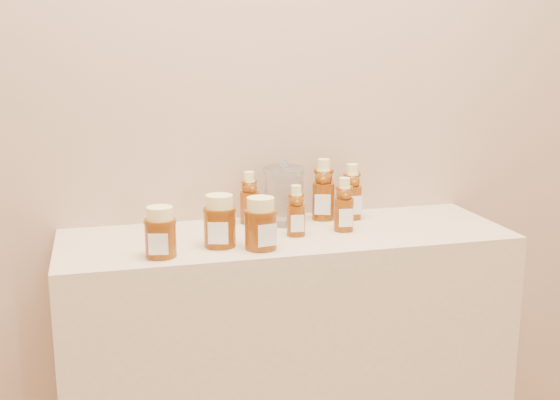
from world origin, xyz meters
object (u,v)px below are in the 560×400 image
object	(u,v)px
bear_bottle_front_left	(296,207)
glass_canister	(284,193)
display_table	(286,387)
bear_bottle_back_left	(249,194)
honey_jar_left	(160,232)

from	to	relation	value
bear_bottle_front_left	glass_canister	size ratio (longest dim) A/B	0.87
display_table	bear_bottle_back_left	bearing A→B (deg)	119.11
display_table	bear_bottle_front_left	world-z (taller)	bear_bottle_front_left
bear_bottle_front_left	honey_jar_left	size ratio (longest dim) A/B	1.25
bear_bottle_back_left	glass_canister	xyz separation A→B (m)	(0.09, -0.03, 0.00)
display_table	bear_bottle_back_left	distance (m)	0.55
glass_canister	bear_bottle_front_left	bearing A→B (deg)	-90.47
bear_bottle_back_left	honey_jar_left	size ratio (longest dim) A/B	1.36
bear_bottle_back_left	bear_bottle_front_left	distance (m)	0.18
glass_canister	display_table	bearing A→B (deg)	-100.67
bear_bottle_back_left	glass_canister	bearing A→B (deg)	-34.48
display_table	glass_canister	bearing A→B (deg)	79.33
bear_bottle_back_left	glass_canister	world-z (taller)	glass_canister
bear_bottle_back_left	bear_bottle_front_left	bearing A→B (deg)	-76.81
display_table	honey_jar_left	distance (m)	0.63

